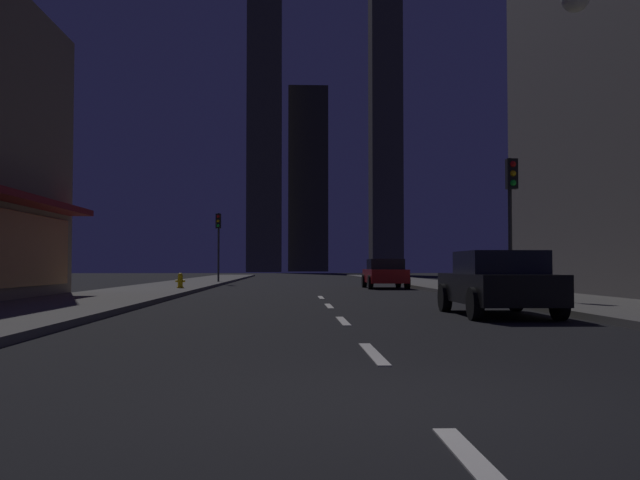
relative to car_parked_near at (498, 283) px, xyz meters
The scene contains 13 objects.
ground_plane 22.47m from the car_parked_near, 99.22° to the left, with size 78.00×136.00×0.10m, color black.
sidewalk_right 22.44m from the car_parked_near, 81.28° to the left, with size 4.00×76.00×0.15m, color #605E59.
sidewalk_left 24.58m from the car_parked_near, 115.55° to the left, with size 4.00×76.00×0.15m, color #605E59.
lane_marking_center 3.94m from the car_parked_near, 158.33° to the right, with size 0.16×23.00×0.01m.
skyscraper_distant_tall 116.57m from the car_parked_near, 94.94° to the left, with size 6.07×8.93×76.36m, color #494537.
skyscraper_distant_mid 122.28m from the car_parked_near, 90.66° to the left, with size 7.77×5.17×36.31m, color #302E24.
skyscraper_distant_short 134.01m from the car_parked_near, 83.31° to the left, with size 6.42×7.56×65.30m, color #4B4838.
car_parked_near is the anchor object (origin of this frame).
car_parked_far 18.82m from the car_parked_near, 90.00° to the left, with size 1.98×4.24×1.45m.
fire_hydrant_far_left 17.91m from the car_parked_near, 122.05° to the left, with size 0.42×0.30×0.65m.
traffic_light_near_right 5.79m from the car_parked_near, 68.76° to the left, with size 0.32×0.48×4.20m.
traffic_light_far_left 28.70m from the car_parked_near, 108.56° to the left, with size 0.32×0.48×4.20m.
street_lamp_right 5.11m from the car_parked_near, 49.23° to the right, with size 1.96×0.56×6.58m.
Camera 1 is at (-1.04, -5.64, 1.12)m, focal length 39.03 mm.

